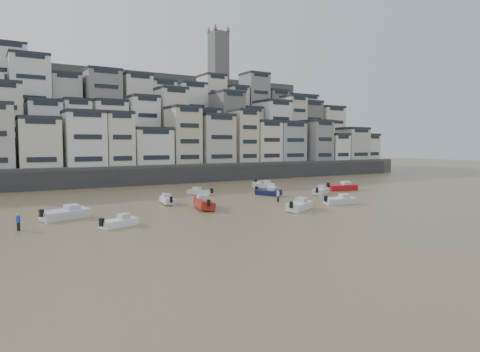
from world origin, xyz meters
TOP-DOWN VIEW (x-y plane):
  - ground at (0.00, 0.00)m, footprint 400.00×400.00m
  - harbor_wall at (10.00, 65.00)m, footprint 140.00×3.00m
  - hillside at (14.73, 104.84)m, footprint 141.04×66.00m
  - boat_a at (12.82, 20.67)m, footprint 6.07×4.59m
  - boat_b at (21.36, 21.97)m, footprint 5.35×2.55m
  - boat_c at (2.81, 28.29)m, footprint 3.78×6.79m
  - boat_d at (27.34, 32.63)m, footprint 5.74×4.70m
  - boat_e at (18.65, 35.93)m, footprint 3.32×5.39m
  - boat_f at (0.40, 35.12)m, footprint 2.54×5.30m
  - boat_g at (34.75, 35.09)m, footprint 6.58×3.22m
  - boat_h at (9.18, 42.51)m, footprint 3.91×4.97m
  - boat_i at (24.03, 45.24)m, footprint 2.63×6.55m
  - boat_j at (-10.30, 21.78)m, footprint 4.74×3.12m
  - boat_k at (-14.28, 29.40)m, footprint 6.31×4.03m
  - person_blue at (-19.41, 24.88)m, footprint 0.44×0.44m
  - person_pink at (15.42, 28.83)m, footprint 0.44×0.44m

SIDE VIEW (x-z plane):
  - ground at x=0.00m, z-range 0.00..0.00m
  - boat_j at x=-10.30m, z-range 0.00..1.23m
  - boat_h at x=9.18m, z-range 0.00..1.33m
  - boat_f at x=0.40m, z-range 0.00..1.39m
  - boat_e at x=18.65m, z-range 0.00..1.40m
  - boat_b at x=21.36m, z-range 0.00..1.40m
  - boat_d at x=27.34m, z-range 0.00..1.54m
  - boat_a at x=12.82m, z-range 0.00..1.61m
  - boat_k at x=-14.28m, z-range 0.00..1.64m
  - boat_g at x=34.75m, z-range 0.00..1.72m
  - person_blue at x=-19.41m, z-range 0.00..1.74m
  - person_pink at x=15.42m, z-range 0.00..1.74m
  - boat_i at x=24.03m, z-range 0.00..1.74m
  - boat_c at x=2.81m, z-range 0.00..1.76m
  - harbor_wall at x=10.00m, z-range 0.00..3.50m
  - hillside at x=14.73m, z-range -11.99..38.01m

